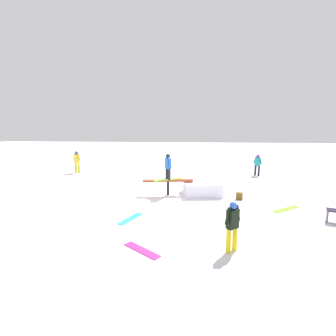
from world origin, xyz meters
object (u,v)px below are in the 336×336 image
Objects in this scene: loose_snowboard_cyan at (131,219)px; bystander_teal at (257,164)px; loose_snowboard_magenta at (142,250)px; backpack_on_snow at (239,196)px; loose_snowboard_lime at (286,209)px; main_rider_on_rail at (168,167)px; bystander_yellow at (77,161)px; bystander_black at (232,224)px; folding_chair at (335,212)px; rail_feature at (168,182)px.

bystander_teal is at bearing 164.39° from loose_snowboard_cyan.
loose_snowboard_magenta is 6.45m from backpack_on_snow.
loose_snowboard_lime is at bearing 73.97° from loose_snowboard_magenta.
main_rider_on_rail is 8.50m from bystander_yellow.
bystander_yellow is at bearing 159.44° from loose_snowboard_magenta.
loose_snowboard_lime is at bearing -19.99° from backpack_on_snow.
bystander_yellow is 13.82m from loose_snowboard_lime.
bystander_teal is 12.35m from loose_snowboard_magenta.
main_rider_on_rail is at bearing 124.89° from loose_snowboard_magenta.
loose_snowboard_cyan is at bearing 107.34° from bystander_black.
folding_chair is (-6.77, -2.59, 0.40)m from loose_snowboard_magenta.
bystander_yellow reaches higher than loose_snowboard_cyan.
folding_chair is (-1.23, 1.33, 0.40)m from loose_snowboard_lime.
loose_snowboard_cyan is at bearing 147.82° from loose_snowboard_magenta.
bystander_black is at bearing 84.93° from main_rider_on_rail.
bystander_yellow is at bearing -64.17° from loose_snowboard_lime.
loose_snowboard_magenta is at bearing 0.98° from loose_snowboard_lime.
bystander_yellow is at bearing 167.93° from backpack_on_snow.
bystander_yellow is 11.69m from backpack_on_snow.
loose_snowboard_lime is at bearing 127.45° from loose_snowboard_cyan.
loose_snowboard_cyan is (6.92, 8.31, -0.79)m from bystander_teal.
folding_chair is at bearing 98.39° from loose_snowboard_lime.
loose_snowboard_magenta is at bearing 79.01° from rail_feature.
main_rider_on_rail is 7.19m from folding_chair.
folding_chair is at bearing 142.47° from bystander_teal.
rail_feature is 1.92× the size of loose_snowboard_magenta.
folding_chair is 3.95m from backpack_on_snow.
main_rider_on_rail is 5.90m from loose_snowboard_magenta.
loose_snowboard_lime is 6.79m from loose_snowboard_magenta.
backpack_on_snow is at bearing 164.22° from rail_feature.
bystander_black is 5.26m from backpack_on_snow.
bystander_black is at bearing -87.06° from backpack_on_snow.
rail_feature is 3.52m from backpack_on_snow.
rail_feature is 1.69× the size of bystander_black.
bystander_yellow is 1.02× the size of loose_snowboard_lime.
main_rider_on_rail is at bearing -53.48° from loose_snowboard_lime.
backpack_on_snow is at bearing 172.40° from bystander_yellow.
loose_snowboard_cyan is 7.62m from folding_chair.
bystander_yellow is 1.09× the size of bystander_teal.
bystander_teal is at bearing -159.25° from bystander_yellow.
rail_feature is 8.49m from bystander_yellow.
bystander_yellow is 1.03× the size of bystander_black.
loose_snowboard_cyan is at bearing 144.73° from bystander_yellow.
folding_chair is (-6.39, 3.13, -0.25)m from rail_feature.
bystander_teal is 10.84m from loose_snowboard_cyan.
bystander_teal is 8.18m from folding_chair.
bystander_yellow is 15.54m from folding_chair.
folding_chair is at bearing 59.59° from loose_snowboard_magenta.
main_rider_on_rail reaches higher than bystander_teal.
main_rider_on_rail is 7.62m from bystander_teal.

